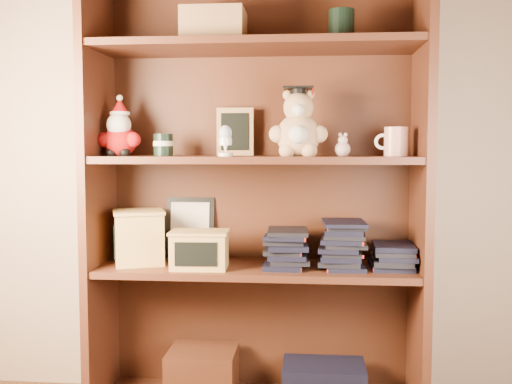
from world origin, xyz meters
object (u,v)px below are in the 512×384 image
at_px(grad_teddy_bear, 298,129).
at_px(teacher_mug, 395,142).
at_px(bookcase, 257,202).
at_px(treats_box, 139,237).

height_order(grad_teddy_bear, teacher_mug, grad_teddy_bear).
relative_size(bookcase, treats_box, 6.89).
relative_size(teacher_mug, treats_box, 0.50).
bearing_deg(bookcase, teacher_mug, -5.84).
distance_m(grad_teddy_bear, teacher_mug, 0.34).
height_order(bookcase, grad_teddy_bear, bookcase).
relative_size(grad_teddy_bear, treats_box, 1.09).
height_order(teacher_mug, treats_box, teacher_mug).
bearing_deg(grad_teddy_bear, teacher_mug, 1.29).
distance_m(grad_teddy_bear, treats_box, 0.71).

